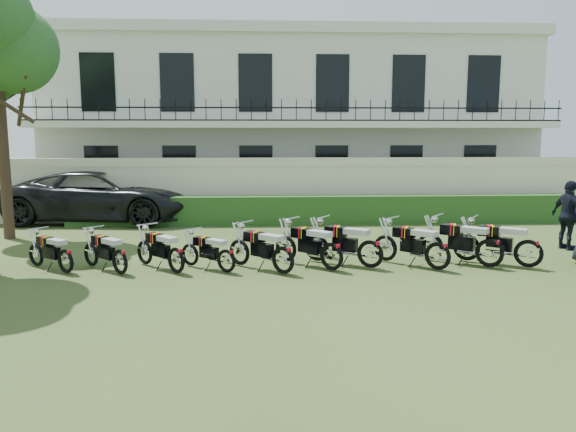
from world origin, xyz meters
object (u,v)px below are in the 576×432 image
motorcycle_7 (438,249)px  motorcycle_4 (283,253)px  motorcycle_5 (332,250)px  motorcycle_6 (370,247)px  motorcycle_2 (176,254)px  motorcycle_8 (490,246)px  motorcycle_1 (120,256)px  motorcycle_0 (65,255)px  officer_5 (569,215)px  motorcycle_9 (529,247)px  motorcycle_3 (226,255)px  suv (103,196)px

motorcycle_7 → motorcycle_4: bearing=137.2°
motorcycle_5 → motorcycle_7: 2.47m
motorcycle_5 → motorcycle_6: size_ratio=0.87×
motorcycle_2 → motorcycle_8: motorcycle_8 is taller
motorcycle_8 → motorcycle_5: bearing=129.3°
motorcycle_1 → motorcycle_2: size_ratio=0.95×
motorcycle_0 → officer_5: size_ratio=0.75×
motorcycle_1 → motorcycle_6: size_ratio=0.75×
motorcycle_1 → motorcycle_0: bearing=125.9°
motorcycle_2 → motorcycle_8: size_ratio=0.81×
motorcycle_1 → motorcycle_2: bearing=-45.1°
motorcycle_8 → motorcycle_9: (0.91, -0.08, -0.01)m
motorcycle_4 → motorcycle_5: motorcycle_5 is taller
motorcycle_3 → motorcycle_4: 1.30m
motorcycle_1 → motorcycle_9: bearing=-45.3°
motorcycle_7 → officer_5: size_ratio=0.81×
motorcycle_2 → motorcycle_3: bearing=-42.9°
motorcycle_0 → motorcycle_6: (7.01, 0.12, 0.09)m
motorcycle_0 → motorcycle_2: size_ratio=1.00×
motorcycle_0 → suv: bearing=46.9°
motorcycle_1 → motorcycle_7: size_ratio=0.87×
motorcycle_1 → motorcycle_9: 9.49m
motorcycle_3 → motorcycle_6: 3.38m
motorcycle_3 → motorcycle_5: bearing=-49.8°
motorcycle_9 → suv: 14.28m
motorcycle_0 → motorcycle_6: bearing=-51.1°
motorcycle_4 → motorcycle_8: 4.93m
motorcycle_3 → officer_5: 9.50m
motorcycle_0 → officer_5: officer_5 is taller
motorcycle_8 → suv: (-11.06, 7.70, 0.40)m
motorcycle_6 → motorcycle_8: (2.83, -0.07, 0.01)m
motorcycle_7 → suv: bearing=95.4°
motorcycle_1 → motorcycle_9: size_ratio=0.75×
motorcycle_9 → motorcycle_8: bearing=118.5°
motorcycle_0 → motorcycle_1: size_ratio=1.05×
suv → officer_5: officer_5 is taller
officer_5 → motorcycle_6: bearing=92.0°
motorcycle_4 → motorcycle_6: motorcycle_6 is taller
motorcycle_0 → motorcycle_6: 7.01m
motorcycle_0 → officer_5: (12.87, 2.07, 0.52)m
motorcycle_0 → motorcycle_4: (4.93, -0.34, 0.06)m
motorcycle_0 → motorcycle_5: 6.07m
motorcycle_6 → suv: size_ratio=0.27×
officer_5 → motorcycle_9: bearing=118.4°
motorcycle_0 → motorcycle_2: (2.51, -0.15, 0.03)m
motorcycle_4 → officer_5: officer_5 is taller
motorcycle_1 → motorcycle_6: (5.75, 0.29, 0.08)m
motorcycle_2 → motorcycle_7: (6.02, -0.01, 0.05)m
motorcycle_3 → motorcycle_4: (1.29, -0.20, 0.07)m
motorcycle_2 → motorcycle_4: 2.43m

